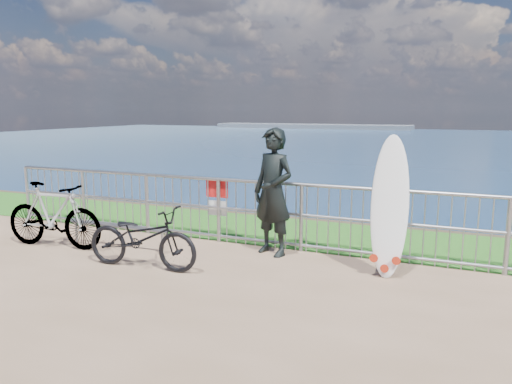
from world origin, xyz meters
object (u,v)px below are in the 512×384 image
at_px(bicycle_near, 142,238).
at_px(bicycle_far, 53,215).
at_px(surfer, 273,192).
at_px(surfboard, 389,211).

xyz_separation_m(bicycle_near, bicycle_far, (-2.01, 0.33, 0.09)).
distance_m(surfer, surfboard, 1.86).
bearing_deg(bicycle_far, surfboard, -86.91).
bearing_deg(surfer, bicycle_far, -142.18).
relative_size(surfboard, bicycle_near, 1.13).
bearing_deg(surfboard, bicycle_near, -161.27).
bearing_deg(surfboard, bicycle_far, -171.49).
bearing_deg(bicycle_near, bicycle_far, 76.51).
height_order(surfer, bicycle_near, surfer).
relative_size(surfer, bicycle_near, 1.15).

